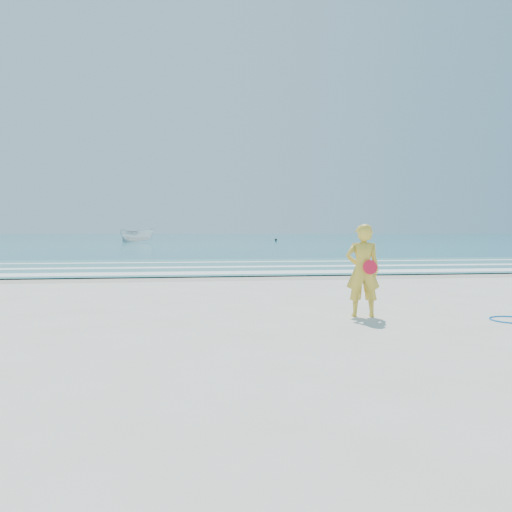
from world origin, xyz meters
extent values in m
plane|color=silver|center=(0.00, 0.00, 0.00)|extent=(400.00, 400.00, 0.00)
cube|color=#B2A893|center=(0.00, 9.00, 0.00)|extent=(400.00, 2.40, 0.00)
cube|color=#19727F|center=(0.00, 105.00, 0.02)|extent=(400.00, 190.00, 0.04)
cube|color=#59B7AD|center=(0.00, 14.00, 0.04)|extent=(400.00, 10.00, 0.01)
cube|color=white|center=(0.00, 10.30, 0.05)|extent=(400.00, 1.40, 0.01)
cube|color=white|center=(0.00, 13.20, 0.05)|extent=(400.00, 0.90, 0.01)
cube|color=white|center=(0.00, 16.50, 0.05)|extent=(400.00, 0.60, 0.01)
torus|color=#0C7ADA|center=(4.92, 0.18, 0.01)|extent=(0.94, 0.94, 0.03)
imported|color=silver|center=(-8.10, 59.09, 0.97)|extent=(5.16, 3.17, 1.87)
sphere|color=black|center=(11.14, 63.19, 0.22)|extent=(0.36, 0.36, 0.36)
imported|color=gold|center=(2.37, 0.91, 0.88)|extent=(0.71, 0.53, 1.75)
cylinder|color=#FD1634|center=(2.45, 0.73, 0.95)|extent=(0.27, 0.08, 0.27)
camera|label=1|loc=(-0.81, -8.14, 1.64)|focal=35.00mm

